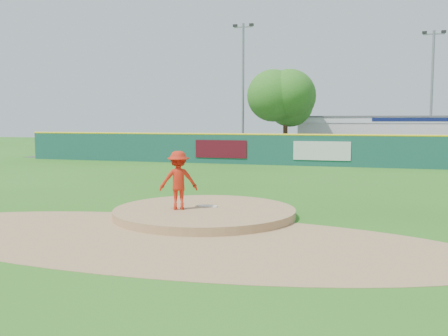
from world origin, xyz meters
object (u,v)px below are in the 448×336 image
(pitcher, at_px, (178,180))
(deciduous_tree, at_px, (286,100))
(pool_building_grp, at_px, (390,135))
(van, at_px, (288,151))
(light_pole_right, at_px, (432,87))
(playground_slide, at_px, (150,145))
(light_pole_left, at_px, (243,83))

(pitcher, height_order, deciduous_tree, deciduous_tree)
(pool_building_grp, relative_size, deciduous_tree, 2.07)
(pitcher, xyz_separation_m, van, (-0.48, 22.05, -0.41))
(van, distance_m, light_pole_right, 13.44)
(playground_slide, relative_size, light_pole_right, 0.31)
(playground_slide, bearing_deg, light_pole_right, 12.46)
(van, distance_m, playground_slide, 12.34)
(pitcher, distance_m, deciduous_tree, 25.63)
(pitcher, relative_size, pool_building_grp, 0.12)
(pool_building_grp, bearing_deg, light_pole_right, -44.95)
(pitcher, xyz_separation_m, light_pole_right, (9.70, 29.37, 4.42))
(light_pole_right, bearing_deg, light_pole_left, -172.41)
(deciduous_tree, bearing_deg, playground_slide, -175.32)
(pitcher, xyz_separation_m, light_pole_left, (-5.30, 27.37, 4.92))
(deciduous_tree, bearing_deg, van, -76.18)
(van, bearing_deg, playground_slide, 96.24)
(pitcher, relative_size, light_pole_left, 0.16)
(van, relative_size, playground_slide, 1.61)
(pitcher, relative_size, deciduous_tree, 0.24)
(pool_building_grp, relative_size, light_pole_left, 1.38)
(pool_building_grp, xyz_separation_m, playground_slide, (-19.28, -7.92, -0.79))
(deciduous_tree, relative_size, light_pole_left, 0.67)
(pitcher, distance_m, light_pole_right, 31.24)
(pitcher, distance_m, van, 22.06)
(light_pole_right, bearing_deg, pool_building_grp, 135.05)
(deciduous_tree, xyz_separation_m, light_pole_left, (-4.00, 2.00, 1.50))
(pool_building_grp, bearing_deg, van, -124.85)
(van, relative_size, deciduous_tree, 0.68)
(van, xyz_separation_m, pool_building_grp, (7.18, 10.32, 0.95))
(playground_slide, xyz_separation_m, light_pole_right, (22.28, 4.92, 4.67))
(van, height_order, deciduous_tree, deciduous_tree)
(pool_building_grp, height_order, light_pole_right, light_pole_right)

